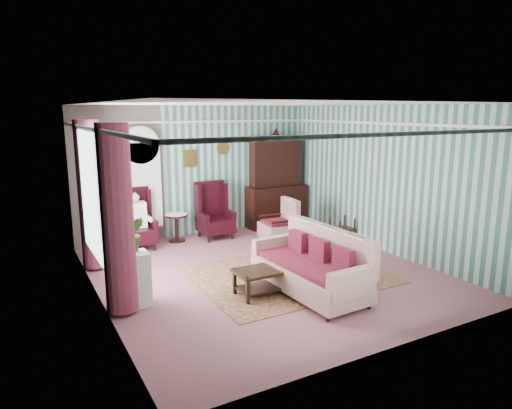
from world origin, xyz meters
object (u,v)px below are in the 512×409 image
coffee_table (263,282)px  dresser_hutch (277,178)px  sofa (310,261)px  wingback_left (136,219)px  wingback_right (215,210)px  bookcase (142,191)px  plant_stand (130,280)px  round_side_table (177,228)px  seated_woman (136,221)px  nest_table (342,229)px  floral_armchair (278,222)px

coffee_table → dresser_hutch: bearing=56.0°
sofa → coffee_table: size_ratio=2.41×
wingback_left → wingback_right: same height
wingback_left → coffee_table: 3.49m
bookcase → plant_stand: 3.39m
round_side_table → coffee_table: size_ratio=0.70×
wingback_right → seated_woman: (-1.75, 0.00, -0.04)m
plant_stand → sofa: (2.56, -0.84, 0.13)m
dresser_hutch → seated_woman: bearing=-175.6°
nest_table → coffee_table: (-2.97, -1.74, -0.06)m
wingback_left → nest_table: size_ratio=2.31×
wingback_left → wingback_right: size_ratio=1.00×
wingback_right → round_side_table: (-0.85, 0.15, -0.33)m
seated_woman → nest_table: size_ratio=2.19×
plant_stand → coffee_table: 1.98m
wingback_left → seated_woman: (0.00, 0.00, -0.04)m
seated_woman → floral_armchair: bearing=-18.7°
round_side_table → wingback_right: bearing=-10.0°
wingback_left → sofa: (1.76, -3.59, -0.09)m
round_side_table → floral_armchair: floral_armchair is taller
seated_woman → nest_table: 4.37m
wingback_right → coffee_table: bearing=-101.2°
round_side_table → coffee_table: round_side_table is taller
bookcase → plant_stand: bookcase is taller
wingback_right → nest_table: wingback_right is taller
nest_table → floral_armchair: (-1.26, 0.60, 0.17)m
nest_table → plant_stand: (-4.87, -1.20, 0.13)m
bookcase → seated_woman: bookcase is taller
bookcase → wingback_left: bookcase is taller
floral_armchair → wingback_right: bearing=52.8°
wingback_left → plant_stand: wingback_left is taller
sofa → nest_table: bearing=-51.4°
round_side_table → coffee_table: (0.20, -3.44, -0.09)m
coffee_table → round_side_table: bearing=93.3°
coffee_table → wingback_right: bearing=78.8°
wingback_right → dresser_hutch: bearing=8.8°
seated_woman → floral_armchair: (2.81, -0.95, -0.15)m
seated_woman → plant_stand: bearing=-106.2°
coffee_table → wingback_left: bearing=108.4°
dresser_hutch → coffee_table: bearing=-124.0°
wingback_right → floral_armchair: wingback_right is taller
bookcase → wingback_right: 1.63m
nest_table → sofa: bearing=-138.6°
wingback_right → bookcase: bearing=165.4°
wingback_right → sofa: 3.59m
bookcase → dresser_hutch: dresser_hutch is taller
bookcase → plant_stand: size_ratio=2.80×
wingback_right → floral_armchair: (1.06, -0.95, -0.18)m
dresser_hutch → seated_woman: (-3.50, -0.27, -0.59)m
wingback_left → nest_table: (4.07, -1.55, -0.35)m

